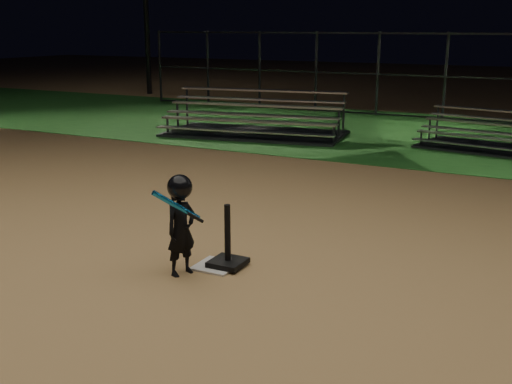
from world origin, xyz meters
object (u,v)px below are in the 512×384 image
object	(u,v)px
home_plate	(216,266)
bleacher_right	(500,143)
bleacher_left	(254,126)
batting_tee	(228,254)
child_batter	(181,222)

from	to	relation	value
home_plate	bleacher_right	world-z (taller)	bleacher_right
home_plate	bleacher_left	xyz separation A→B (m)	(-3.67, 8.10, 0.21)
bleacher_left	bleacher_right	size ratio (longest dim) A/B	1.29
home_plate	bleacher_right	distance (m)	8.96
batting_tee	bleacher_left	world-z (taller)	bleacher_left
child_batter	bleacher_right	size ratio (longest dim) A/B	0.31
home_plate	child_batter	size ratio (longest dim) A/B	0.40
bleacher_left	child_batter	bearing A→B (deg)	-76.62
home_plate	batting_tee	world-z (taller)	batting_tee
batting_tee	bleacher_left	xyz separation A→B (m)	(-3.79, 8.04, 0.07)
home_plate	child_batter	distance (m)	0.72
child_batter	bleacher_left	distance (m)	9.13
bleacher_left	bleacher_right	world-z (taller)	bleacher_left
bleacher_right	batting_tee	bearing A→B (deg)	-92.72
batting_tee	child_batter	bearing A→B (deg)	-130.39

